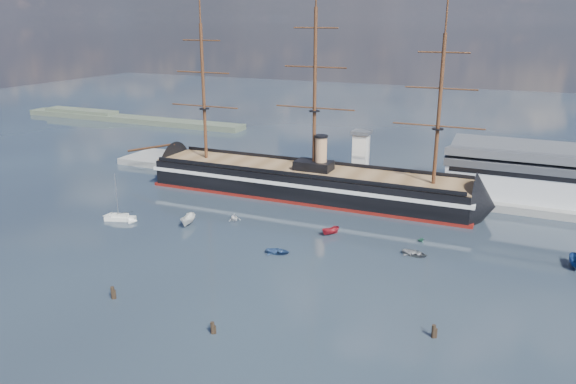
% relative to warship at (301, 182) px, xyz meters
% --- Properties ---
extents(ground, '(600.00, 600.00, 0.00)m').
position_rel_warship_xyz_m(ground, '(9.89, -20.00, -4.04)').
color(ground, '#1D232C').
rests_on(ground, ground).
extents(quay, '(180.00, 18.00, 2.00)m').
position_rel_warship_xyz_m(quay, '(19.89, 16.00, -4.04)').
color(quay, slate).
rests_on(quay, ground).
extents(warehouse, '(63.00, 21.00, 11.60)m').
position_rel_warship_xyz_m(warehouse, '(67.89, 20.00, 3.95)').
color(warehouse, '#B7BABC').
rests_on(warehouse, ground).
extents(quay_tower, '(5.00, 5.00, 15.00)m').
position_rel_warship_xyz_m(quay_tower, '(12.89, 13.00, 5.72)').
color(quay_tower, silver).
rests_on(quay_tower, ground).
extents(shoreline, '(120.00, 10.00, 4.00)m').
position_rel_warship_xyz_m(shoreline, '(-129.34, 75.00, -2.59)').
color(shoreline, '#3F4C38').
rests_on(shoreline, ground).
extents(warship, '(112.93, 16.85, 53.94)m').
position_rel_warship_xyz_m(warship, '(0.00, 0.00, 0.00)').
color(warship, black).
rests_on(warship, ground).
extents(sailboat, '(7.60, 4.39, 11.69)m').
position_rel_warship_xyz_m(sailboat, '(-32.32, -36.46, -3.29)').
color(sailboat, silver).
rests_on(sailboat, ground).
extents(motorboat_a, '(7.82, 4.20, 2.97)m').
position_rel_warship_xyz_m(motorboat_a, '(-15.34, -32.44, -4.04)').
color(motorboat_a, silver).
rests_on(motorboat_a, ground).
extents(motorboat_b, '(1.79, 3.37, 1.49)m').
position_rel_warship_xyz_m(motorboat_b, '(11.29, -39.14, -4.04)').
color(motorboat_b, navy).
rests_on(motorboat_b, ground).
extents(motorboat_c, '(5.59, 4.67, 2.16)m').
position_rel_warship_xyz_m(motorboat_c, '(17.69, -24.52, -4.04)').
color(motorboat_c, maroon).
rests_on(motorboat_c, ground).
extents(motorboat_d, '(5.27, 5.53, 1.96)m').
position_rel_warship_xyz_m(motorboat_d, '(-6.81, -25.34, -4.04)').
color(motorboat_d, white).
rests_on(motorboat_d, ground).
extents(motorboat_e, '(1.95, 3.52, 1.55)m').
position_rel_warship_xyz_m(motorboat_e, '(37.64, -28.48, -4.04)').
color(motorboat_e, slate).
rests_on(motorboat_e, ground).
extents(motorboat_f, '(7.34, 3.44, 2.83)m').
position_rel_warship_xyz_m(motorboat_f, '(67.77, -21.37, -4.04)').
color(motorboat_f, navy).
rests_on(motorboat_f, ground).
extents(motorboat_g, '(3.29, 2.81, 1.12)m').
position_rel_warship_xyz_m(motorboat_g, '(37.25, -20.13, -4.04)').
color(motorboat_g, '#2B624B').
rests_on(motorboat_g, ground).
extents(piling_near_left, '(0.64, 0.64, 3.01)m').
position_rel_warship_xyz_m(piling_near_left, '(-6.64, -68.80, -4.04)').
color(piling_near_left, black).
rests_on(piling_near_left, ground).
extents(piling_near_mid, '(0.64, 0.64, 2.66)m').
position_rel_warship_xyz_m(piling_near_mid, '(15.26, -71.43, -4.04)').
color(piling_near_mid, black).
rests_on(piling_near_mid, ground).
extents(piling_far_right, '(0.64, 0.64, 2.86)m').
position_rel_warship_xyz_m(piling_far_right, '(46.84, -58.56, -4.04)').
color(piling_far_right, black).
rests_on(piling_far_right, ground).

